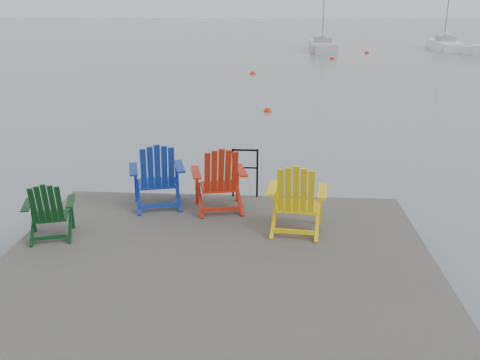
# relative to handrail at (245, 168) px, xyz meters

# --- Properties ---
(ground) EXTENTS (400.00, 400.00, 0.00)m
(ground) POSITION_rel_handrail_xyz_m (-0.25, -2.45, -1.04)
(ground) COLOR slate
(ground) RESTS_ON ground
(dock) EXTENTS (6.00, 5.00, 1.40)m
(dock) POSITION_rel_handrail_xyz_m (-0.25, -2.45, -0.69)
(dock) COLOR #282624
(dock) RESTS_ON ground
(handrail) EXTENTS (0.48, 0.04, 0.90)m
(handrail) POSITION_rel_handrail_xyz_m (0.00, 0.00, 0.00)
(handrail) COLOR black
(handrail) RESTS_ON dock
(chair_green) EXTENTS (0.86, 0.81, 0.91)m
(chair_green) POSITION_rel_handrail_xyz_m (-2.80, -1.97, -0.08)
(chair_green) COLOR black
(chair_green) RESTS_ON dock
(chair_blue) EXTENTS (1.09, 1.03, 1.16)m
(chair_blue) POSITION_rel_handrail_xyz_m (-1.47, -0.61, 0.04)
(chair_blue) COLOR #0E2C99
(chair_blue) RESTS_ON dock
(chair_red) EXTENTS (1.04, 0.98, 1.14)m
(chair_red) POSITION_rel_handrail_xyz_m (-0.39, -0.69, 0.03)
(chair_red) COLOR #B6210D
(chair_red) RESTS_ON dock
(chair_yellow) EXTENTS (0.97, 0.90, 1.13)m
(chair_yellow) POSITION_rel_handrail_xyz_m (0.87, -1.50, 0.03)
(chair_yellow) COLOR yellow
(chair_yellow) RESTS_ON dock
(sailboat_near) EXTENTS (2.58, 8.80, 12.00)m
(sailboat_near) POSITION_rel_handrail_xyz_m (4.87, 40.84, -0.69)
(sailboat_near) COLOR #BCBBBF
(sailboat_near) RESTS_ON ground
(sailboat_mid) EXTENTS (3.22, 8.48, 11.44)m
(sailboat_mid) POSITION_rel_handrail_xyz_m (16.73, 43.03, -0.69)
(sailboat_mid) COLOR white
(sailboat_mid) RESTS_ON ground
(buoy_a) EXTENTS (0.32, 0.32, 0.32)m
(buoy_a) POSITION_rel_handrail_xyz_m (0.26, 10.62, -1.04)
(buoy_a) COLOR red
(buoy_a) RESTS_ON ground
(buoy_b) EXTENTS (0.37, 0.37, 0.37)m
(buoy_b) POSITION_rel_handrail_xyz_m (-0.82, 22.19, -1.04)
(buoy_b) COLOR red
(buoy_b) RESTS_ON ground
(buoy_c) EXTENTS (0.37, 0.37, 0.37)m
(buoy_c) POSITION_rel_handrail_xyz_m (4.93, 31.98, -1.04)
(buoy_c) COLOR red
(buoy_c) RESTS_ON ground
(buoy_d) EXTENTS (0.40, 0.40, 0.40)m
(buoy_d) POSITION_rel_handrail_xyz_m (8.50, 37.55, -1.04)
(buoy_d) COLOR #BE320B
(buoy_d) RESTS_ON ground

